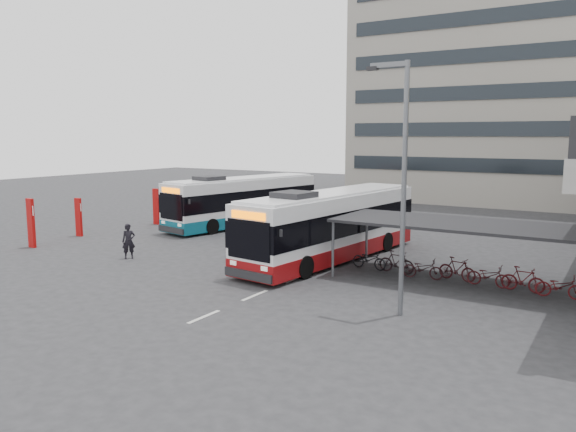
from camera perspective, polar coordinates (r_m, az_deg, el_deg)
The scene contains 11 objects.
ground at distance 25.55m, azimuth -4.14°, elevation -5.63°, with size 120.00×120.00×0.00m, color #28282B.
bike_shelter at distance 24.34m, azimuth 16.68°, elevation -3.38°, with size 10.00×4.00×2.54m.
office_block at distance 57.10m, azimuth 23.58°, elevation 13.99°, with size 30.00×15.00×25.00m, color gray.
road_markings at distance 21.79m, azimuth -3.41°, elevation -8.06°, with size 0.15×7.60×0.01m.
bus_main at distance 27.67m, azimuth 4.42°, elevation -1.02°, with size 3.97×12.43×3.61m.
bus_teal at distance 38.28m, azimuth -4.56°, elevation 1.48°, with size 4.82×12.15×3.51m.
pedestrian at distance 29.01m, azimuth -15.88°, elevation -2.48°, with size 0.64×0.42×1.76m, color black.
lamp_post at distance 19.01m, azimuth 11.42°, elevation 4.25°, with size 1.49×0.21×8.50m.
sign_totem_south at distance 33.65m, azimuth -24.65°, elevation -0.59°, with size 0.59×0.22×2.70m.
sign_totem_mid at distance 36.34m, azimuth -20.51°, elevation -0.05°, with size 0.51×0.16×2.34m.
sign_totem_north at distance 39.61m, azimuth -13.24°, elevation 1.00°, with size 0.54×0.18×2.48m.
Camera 1 is at (14.55, -20.10, 6.11)m, focal length 35.00 mm.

